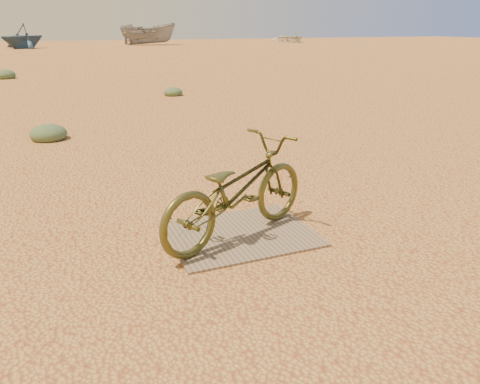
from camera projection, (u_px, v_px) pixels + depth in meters
name	position (u px, v px, depth m)	size (l,w,h in m)	color
ground	(298.00, 254.00, 4.03)	(120.00, 120.00, 0.00)	tan
plywood_board	(240.00, 234.00, 4.38)	(1.33, 1.06, 0.02)	#806D55
bicycle	(237.00, 190.00, 4.17)	(0.60, 1.72, 0.90)	#4B4B1F
boat_far_left	(22.00, 36.00, 38.00)	(3.23, 3.74, 1.97)	#345173
boat_mid_right	(148.00, 34.00, 44.64)	(1.96, 5.21, 2.02)	gray
boat_far_right	(291.00, 37.00, 52.40)	(3.35, 4.69, 0.97)	silver
kale_a	(49.00, 139.00, 8.05)	(0.62, 0.62, 0.34)	#506544
kale_b	(173.00, 95.00, 13.03)	(0.52, 0.52, 0.29)	#506544
kale_c	(5.00, 79.00, 17.09)	(0.77, 0.77, 0.42)	#506544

